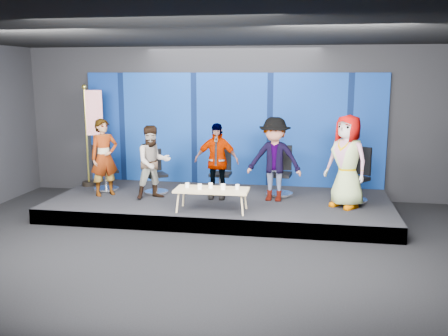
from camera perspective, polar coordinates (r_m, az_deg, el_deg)
The scene contains 21 objects.
ground at distance 8.26m, azimuth -3.52°, elevation -9.70°, with size 10.00×10.00×0.00m, color black.
room_walls at distance 7.75m, azimuth -3.72°, elevation 7.37°, with size 10.02×8.02×3.51m.
riser at distance 10.55m, azimuth -0.38°, elevation -4.26°, with size 7.00×3.00×0.30m, color black.
backdrop at distance 11.69m, azimuth 0.88°, elevation 4.46°, with size 7.00×0.08×2.60m, color navy.
chair_a at distance 11.50m, azimuth -13.46°, elevation -0.81°, with size 0.81×0.81×1.02m.
panelist_a at distance 10.92m, azimuth -13.52°, elevation 1.19°, with size 0.60×0.39×1.65m, color black.
chair_b at distance 11.02m, azimuth -7.84°, elevation -1.24°, with size 0.74×0.74×0.95m.
panelist_b at distance 10.45m, azimuth -8.10°, elevation 0.64°, with size 0.75×0.58×1.54m, color black.
chair_c at distance 10.93m, azimuth -0.37°, elevation -1.18°, with size 0.56×0.56×0.98m.
panelist_c at distance 10.35m, azimuth -0.87°, elevation 0.80°, with size 0.93×0.39×1.59m, color black.
chair_d at distance 10.80m, azimuth 6.40°, elevation -1.25°, with size 0.66×0.66×1.06m.
panelist_d at distance 10.22m, azimuth 5.78°, elevation 1.00°, with size 1.11×0.64×1.72m, color black.
chair_e at distance 10.52m, azimuth 14.69°, elevation -1.76°, with size 0.88×0.88×1.12m.
panelist_e at distance 9.94m, azimuth 13.87°, elevation 0.73°, with size 0.89×0.58×1.81m, color black.
coffee_table at distance 9.47m, azimuth -1.41°, elevation -2.61°, with size 1.40×0.60×0.43m.
mug_a at distance 9.60m, azimuth -4.22°, elevation -1.96°, with size 0.08×0.08×0.09m, color white.
mug_b at distance 9.44m, azimuth -2.78°, elevation -2.14°, with size 0.08×0.08×0.10m, color white.
mug_c at distance 9.53m, azimuth -1.54°, elevation -2.00°, with size 0.08×0.08×0.10m, color white.
mug_d at distance 9.40m, azimuth -0.10°, elevation -2.15°, with size 0.09×0.09×0.11m, color white.
mug_e at distance 9.44m, azimuth 1.54°, elevation -2.16°, with size 0.08×0.08×0.09m, color white.
flag_stand at distance 11.87m, azimuth -14.88°, elevation 3.90°, with size 0.53×0.31×2.34m.
Camera 1 is at (1.82, -7.52, 2.89)m, focal length 40.00 mm.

